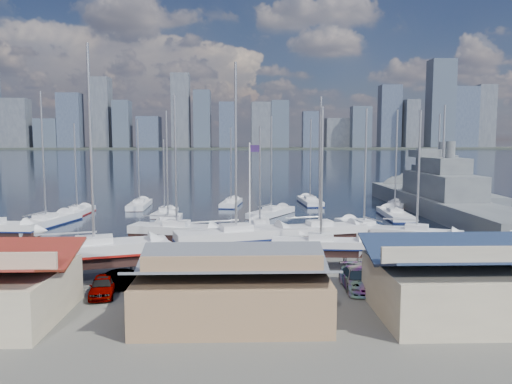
{
  "coord_description": "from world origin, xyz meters",
  "views": [
    {
      "loc": [
        0.56,
        -57.36,
        11.51
      ],
      "look_at": [
        2.55,
        8.0,
        4.63
      ],
      "focal_mm": 35.0,
      "sensor_mm": 36.0,
      "label": 1
    }
  ],
  "objects_px": {
    "naval_ship_west": "(437,189)",
    "car_a": "(103,286)",
    "flagpole": "(250,193)",
    "naval_ship_east": "(441,203)"
  },
  "relations": [
    {
      "from": "naval_ship_east",
      "to": "flagpole",
      "type": "xyz_separation_m",
      "value": [
        -30.18,
        -28.61,
        4.76
      ]
    },
    {
      "from": "naval_ship_east",
      "to": "flagpole",
      "type": "distance_m",
      "value": 41.86
    },
    {
      "from": "naval_ship_west",
      "to": "flagpole",
      "type": "relative_size",
      "value": 4.17
    },
    {
      "from": "naval_ship_east",
      "to": "car_a",
      "type": "xyz_separation_m",
      "value": [
        -41.34,
        -39.6,
        -0.93
      ]
    },
    {
      "from": "car_a",
      "to": "flagpole",
      "type": "height_order",
      "value": "flagpole"
    },
    {
      "from": "car_a",
      "to": "flagpole",
      "type": "bearing_deg",
      "value": 35.67
    },
    {
      "from": "naval_ship_west",
      "to": "car_a",
      "type": "relative_size",
      "value": 10.75
    },
    {
      "from": "naval_ship_west",
      "to": "flagpole",
      "type": "height_order",
      "value": "naval_ship_west"
    },
    {
      "from": "naval_ship_east",
      "to": "car_a",
      "type": "height_order",
      "value": "naval_ship_east"
    },
    {
      "from": "flagpole",
      "to": "naval_ship_west",
      "type": "bearing_deg",
      "value": 52.96
    }
  ]
}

